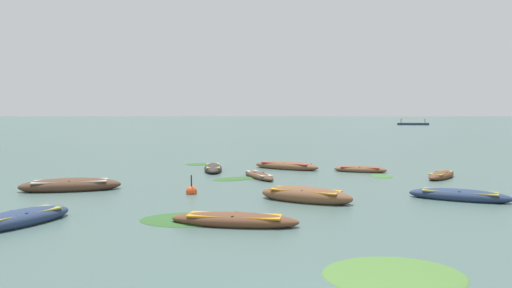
# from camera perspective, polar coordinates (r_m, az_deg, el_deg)

# --- Properties ---
(ground_plane) EXTENTS (6000.00, 6000.00, 0.00)m
(ground_plane) POSITION_cam_1_polar(r_m,az_deg,el_deg) (1506.82, 4.62, 3.53)
(ground_plane) COLOR #425B56
(mountain_1) EXTENTS (1186.81, 1186.81, 288.07)m
(mountain_1) POSITION_cam_1_polar(r_m,az_deg,el_deg) (2000.39, -11.22, 7.63)
(mountain_1) COLOR #56665B
(mountain_1) RESTS_ON ground
(mountain_2) EXTENTS (872.48, 872.48, 244.84)m
(mountain_2) POSITION_cam_1_polar(r_m,az_deg,el_deg) (1824.28, 1.17, 7.41)
(mountain_2) COLOR #56665B
(mountain_2) RESTS_ON ground
(mountain_3) EXTENTS (661.31, 661.31, 180.99)m
(mountain_3) POSITION_cam_1_polar(r_m,az_deg,el_deg) (1677.22, 25.19, 6.30)
(mountain_3) COLOR #4C5B56
(mountain_3) RESTS_ON ground
(rowboat_0) EXTENTS (4.76, 2.76, 0.72)m
(rowboat_0) POSITION_cam_1_polar(r_m,az_deg,el_deg) (23.02, -22.18, -4.83)
(rowboat_0) COLOR #4C3323
(rowboat_0) RESTS_ON ground
(rowboat_1) EXTENTS (2.37, 3.64, 0.42)m
(rowboat_1) POSITION_cam_1_polar(r_m,az_deg,el_deg) (25.49, 0.35, -3.96)
(rowboat_1) COLOR #4C3323
(rowboat_1) RESTS_ON ground
(rowboat_2) EXTENTS (4.11, 2.44, 0.57)m
(rowboat_2) POSITION_cam_1_polar(r_m,az_deg,el_deg) (20.75, 24.09, -5.91)
(rowboat_2) COLOR navy
(rowboat_2) RESTS_ON ground
(rowboat_3) EXTENTS (4.59, 3.06, 0.63)m
(rowboat_3) POSITION_cam_1_polar(r_m,az_deg,el_deg) (29.71, 3.80, -2.75)
(rowboat_3) COLOR brown
(rowboat_3) RESTS_ON ground
(rowboat_4) EXTENTS (4.21, 1.32, 0.51)m
(rowboat_4) POSITION_cam_1_polar(r_m,az_deg,el_deg) (14.74, -2.70, -9.50)
(rowboat_4) COLOR brown
(rowboat_4) RESTS_ON ground
(rowboat_5) EXTENTS (3.36, 1.74, 0.48)m
(rowboat_5) POSITION_cam_1_polar(r_m,az_deg,el_deg) (28.88, 12.89, -3.12)
(rowboat_5) COLOR brown
(rowboat_5) RESTS_ON ground
(rowboat_6) EXTENTS (1.80, 4.13, 0.54)m
(rowboat_6) POSITION_cam_1_polar(r_m,az_deg,el_deg) (28.80, -5.39, -3.02)
(rowboat_6) COLOR #2D2826
(rowboat_6) RESTS_ON ground
(rowboat_7) EXTENTS (4.13, 2.73, 0.75)m
(rowboat_7) POSITION_cam_1_polar(r_m,az_deg,el_deg) (18.79, 6.23, -6.42)
(rowboat_7) COLOR brown
(rowboat_7) RESTS_ON ground
(rowboat_9) EXTENTS (2.59, 3.78, 0.61)m
(rowboat_9) POSITION_cam_1_polar(r_m,az_deg,el_deg) (16.60, -27.49, -8.32)
(rowboat_9) COLOR navy
(rowboat_9) RESTS_ON ground
(rowboat_10) EXTENTS (2.58, 3.14, 0.50)m
(rowboat_10) POSITION_cam_1_polar(r_m,az_deg,el_deg) (27.37, 22.17, -3.65)
(rowboat_10) COLOR brown
(rowboat_10) RESTS_ON ground
(ferry_0) EXTENTS (10.63, 5.23, 2.54)m
(ferry_0) POSITION_cam_1_polar(r_m,az_deg,el_deg) (164.88, 19.02, 2.41)
(ferry_0) COLOR navy
(ferry_0) RESTS_ON ground
(mooring_buoy) EXTENTS (0.50, 0.50, 0.99)m
(mooring_buoy) POSITION_cam_1_polar(r_m,az_deg,el_deg) (20.60, -8.07, -5.90)
(mooring_buoy) COLOR #DB4C1E
(mooring_buoy) RESTS_ON ground
(weed_patch_0) EXTENTS (1.33, 1.98, 0.14)m
(weed_patch_0) POSITION_cam_1_polar(r_m,az_deg,el_deg) (27.06, 15.43, -3.93)
(weed_patch_0) COLOR #38662D
(weed_patch_0) RESTS_ON ground
(weed_patch_2) EXTENTS (3.56, 3.10, 0.14)m
(weed_patch_2) POSITION_cam_1_polar(r_m,az_deg,el_deg) (10.84, 16.84, -15.42)
(weed_patch_2) COLOR #477033
(weed_patch_2) RESTS_ON ground
(weed_patch_3) EXTENTS (3.30, 2.45, 0.14)m
(weed_patch_3) POSITION_cam_1_polar(r_m,az_deg,el_deg) (15.68, -8.65, -9.34)
(weed_patch_3) COLOR #2D5628
(weed_patch_3) RESTS_ON ground
(weed_patch_4) EXTENTS (2.18, 1.50, 0.14)m
(weed_patch_4) POSITION_cam_1_polar(r_m,az_deg,el_deg) (19.97, 5.94, -6.50)
(weed_patch_4) COLOR #2D5628
(weed_patch_4) RESTS_ON ground
(weed_patch_5) EXTENTS (2.25, 1.91, 0.14)m
(weed_patch_5) POSITION_cam_1_polar(r_m,az_deg,el_deg) (32.59, -7.14, -2.55)
(weed_patch_5) COLOR #2D5628
(weed_patch_5) RESTS_ON ground
(weed_patch_6) EXTENTS (2.90, 2.54, 0.14)m
(weed_patch_6) POSITION_cam_1_polar(r_m,az_deg,el_deg) (25.05, -2.68, -4.41)
(weed_patch_6) COLOR #2D5628
(weed_patch_6) RESTS_ON ground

